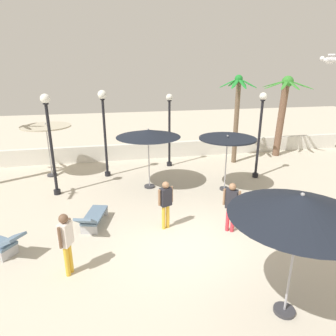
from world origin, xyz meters
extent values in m
plane|color=beige|center=(0.00, 0.00, 0.00)|extent=(56.00, 56.00, 0.00)
cube|color=silver|center=(0.00, 9.23, 0.45)|extent=(25.20, 0.30, 0.90)
cylinder|color=#333338|center=(-0.53, 4.80, 0.04)|extent=(0.46, 0.46, 0.08)
cylinder|color=#A5A5AD|center=(-0.53, 4.80, 1.18)|extent=(0.05, 0.05, 2.37)
cone|color=black|center=(-0.53, 4.80, 2.47)|extent=(2.75, 2.75, 0.30)
sphere|color=#99999E|center=(-0.53, 4.80, 2.64)|extent=(0.08, 0.08, 0.08)
cylinder|color=#333338|center=(2.67, 3.86, 0.04)|extent=(0.41, 0.41, 0.08)
cylinder|color=#A5A5AD|center=(2.67, 3.86, 1.16)|extent=(0.05, 0.05, 2.32)
cylinder|color=black|center=(2.67, 3.86, 2.30)|extent=(2.38, 2.38, 0.06)
sphere|color=#99999E|center=(2.67, 3.86, 2.41)|extent=(0.08, 0.08, 0.08)
cylinder|color=#333338|center=(-5.04, 7.24, 0.04)|extent=(0.48, 0.48, 0.08)
cylinder|color=#A5A5AD|center=(-5.04, 7.24, 1.25)|extent=(0.05, 0.05, 2.50)
cylinder|color=#B7AD93|center=(-5.04, 7.24, 2.48)|extent=(2.30, 2.30, 0.06)
sphere|color=#99999E|center=(-5.04, 7.24, 2.60)|extent=(0.08, 0.08, 0.08)
cylinder|color=#333338|center=(1.35, -2.94, 0.04)|extent=(0.47, 0.47, 0.08)
cylinder|color=#A5A5AD|center=(1.35, -2.94, 1.21)|extent=(0.05, 0.05, 2.42)
cone|color=black|center=(1.35, -2.94, 2.61)|extent=(2.81, 2.81, 0.47)
sphere|color=#99999E|center=(1.35, -2.94, 2.84)|extent=(0.08, 0.08, 0.08)
cylinder|color=brown|center=(4.66, 7.48, 2.27)|extent=(0.29, 0.26, 4.54)
sphere|color=#1E812C|center=(4.62, 7.48, 4.54)|extent=(0.41, 0.41, 0.41)
ellipsoid|color=#1E812C|center=(5.15, 7.56, 4.32)|extent=(1.00, 0.34, 0.50)
ellipsoid|color=#1E812C|center=(5.02, 7.83, 4.32)|extent=(0.87, 0.80, 0.50)
ellipsoid|color=#1E812C|center=(4.56, 8.01, 4.32)|extent=(0.32, 1.00, 0.50)
ellipsoid|color=#1E812C|center=(4.29, 7.89, 4.32)|extent=(0.78, 0.89, 0.50)
ellipsoid|color=#1E812C|center=(4.10, 7.53, 4.32)|extent=(1.00, 0.30, 0.50)
ellipsoid|color=#1E812C|center=(4.27, 7.09, 4.32)|extent=(0.81, 0.86, 0.50)
ellipsoid|color=#1E812C|center=(4.61, 6.95, 4.32)|extent=(0.22, 0.99, 0.50)
ellipsoid|color=#1E812C|center=(5.00, 7.11, 4.32)|extent=(0.84, 0.84, 0.50)
cylinder|color=brown|center=(7.82, 8.26, 2.17)|extent=(0.53, 0.40, 4.34)
sphere|color=#35842D|center=(7.96, 8.26, 4.33)|extent=(0.64, 0.64, 0.64)
ellipsoid|color=#35842D|center=(8.70, 8.34, 4.18)|extent=(1.45, 0.36, 0.50)
ellipsoid|color=#35842D|center=(8.56, 8.69, 4.18)|extent=(1.29, 1.01, 0.50)
ellipsoid|color=#35842D|center=(7.82, 8.99, 4.18)|extent=(0.46, 1.45, 0.50)
ellipsoid|color=#35842D|center=(7.49, 8.84, 4.18)|extent=(1.05, 1.25, 0.50)
ellipsoid|color=#35842D|center=(7.22, 8.21, 4.18)|extent=(1.45, 0.30, 0.50)
ellipsoid|color=#35842D|center=(7.45, 7.71, 4.18)|extent=(1.13, 1.19, 0.50)
ellipsoid|color=#35842D|center=(7.87, 7.52, 4.18)|extent=(0.37, 1.46, 0.50)
ellipsoid|color=#35842D|center=(8.41, 7.67, 4.18)|extent=(1.04, 1.26, 0.50)
cylinder|color=black|center=(0.98, 7.61, 0.10)|extent=(0.28, 0.28, 0.20)
cylinder|color=black|center=(0.98, 7.61, 1.75)|extent=(0.12, 0.12, 3.49)
cylinder|color=black|center=(0.98, 7.61, 3.49)|extent=(0.22, 0.22, 0.06)
sphere|color=white|center=(0.98, 7.61, 3.66)|extent=(0.34, 0.34, 0.34)
cylinder|color=black|center=(-4.48, 4.84, 0.10)|extent=(0.28, 0.28, 0.20)
cylinder|color=black|center=(-4.48, 4.84, 1.90)|extent=(0.12, 0.12, 3.79)
cylinder|color=black|center=(-4.48, 4.84, 3.79)|extent=(0.22, 0.22, 0.06)
sphere|color=white|center=(-4.48, 4.84, 3.98)|extent=(0.38, 0.38, 0.38)
cylinder|color=black|center=(4.74, 5.02, 0.10)|extent=(0.28, 0.28, 0.20)
cylinder|color=black|center=(4.74, 5.02, 1.85)|extent=(0.12, 0.12, 3.70)
cylinder|color=black|center=(4.74, 5.02, 3.70)|extent=(0.22, 0.22, 0.06)
sphere|color=white|center=(4.74, 5.02, 3.88)|extent=(0.35, 0.35, 0.35)
cylinder|color=black|center=(-2.34, 6.68, 0.10)|extent=(0.28, 0.28, 0.20)
cylinder|color=black|center=(-2.34, 6.68, 1.86)|extent=(0.12, 0.12, 3.72)
cylinder|color=black|center=(-2.34, 6.68, 3.72)|extent=(0.22, 0.22, 0.06)
sphere|color=white|center=(-2.34, 6.68, 3.93)|extent=(0.41, 0.41, 0.41)
cube|color=#B7B7BC|center=(-5.16, 0.45, 0.17)|extent=(0.36, 0.47, 0.35)
cube|color=slate|center=(-5.00, 0.34, 0.64)|extent=(0.83, 0.81, 0.35)
cube|color=#B7B7BC|center=(-2.66, 2.51, 0.17)|extent=(0.54, 0.19, 0.35)
cube|color=#B7B7BC|center=(-3.01, 1.26, 0.17)|extent=(0.54, 0.19, 0.35)
cube|color=slate|center=(-2.84, 1.89, 0.35)|extent=(0.91, 1.50, 0.08)
cube|color=slate|center=(-3.08, 1.03, 0.61)|extent=(0.68, 0.70, 0.45)
cylinder|color=gold|center=(-0.44, 1.18, 0.42)|extent=(0.12, 0.12, 0.84)
cylinder|color=gold|center=(-0.58, 1.12, 0.42)|extent=(0.12, 0.12, 0.84)
cube|color=#26262D|center=(-0.51, 1.15, 1.14)|extent=(0.42, 0.35, 0.60)
sphere|color=#936B4C|center=(-0.51, 1.15, 1.56)|extent=(0.23, 0.23, 0.23)
cylinder|color=#936B4C|center=(-0.29, 1.24, 1.17)|extent=(0.08, 0.08, 0.54)
cylinder|color=#936B4C|center=(-0.73, 1.06, 1.17)|extent=(0.08, 0.08, 0.54)
cylinder|color=#D8333F|center=(1.45, 0.58, 0.43)|extent=(0.12, 0.12, 0.86)
cylinder|color=#D8333F|center=(1.58, 0.49, 0.43)|extent=(0.12, 0.12, 0.86)
cube|color=#26262D|center=(1.51, 0.53, 1.16)|extent=(0.43, 0.40, 0.61)
sphere|color=#936B4C|center=(1.51, 0.53, 1.58)|extent=(0.23, 0.23, 0.23)
cylinder|color=#936B4C|center=(1.31, 0.67, 1.19)|extent=(0.08, 0.08, 0.55)
cylinder|color=#936B4C|center=(1.71, 0.40, 1.19)|extent=(0.08, 0.08, 0.55)
cylinder|color=gold|center=(-3.39, -0.55, 0.44)|extent=(0.12, 0.12, 0.88)
cylinder|color=gold|center=(-3.46, -0.69, 0.44)|extent=(0.12, 0.12, 0.88)
cube|color=silver|center=(-3.43, -0.62, 1.19)|extent=(0.37, 0.43, 0.62)
sphere|color=brown|center=(-3.43, -0.62, 1.62)|extent=(0.24, 0.24, 0.24)
cylinder|color=brown|center=(-3.33, -0.40, 1.22)|extent=(0.08, 0.08, 0.56)
cylinder|color=brown|center=(-3.53, -0.84, 1.22)|extent=(0.08, 0.08, 0.56)
ellipsoid|color=white|center=(2.57, -1.58, 5.29)|extent=(0.33, 0.29, 0.12)
sphere|color=white|center=(2.43, -1.48, 5.32)|extent=(0.10, 0.10, 0.10)
cube|color=silver|center=(2.37, -1.83, 5.31)|extent=(0.50, 0.58, 0.08)
cube|color=silver|center=(2.76, -1.33, 5.31)|extent=(0.49, 0.57, 0.21)
camera|label=1|loc=(-2.23, -7.53, 5.17)|focal=31.91mm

